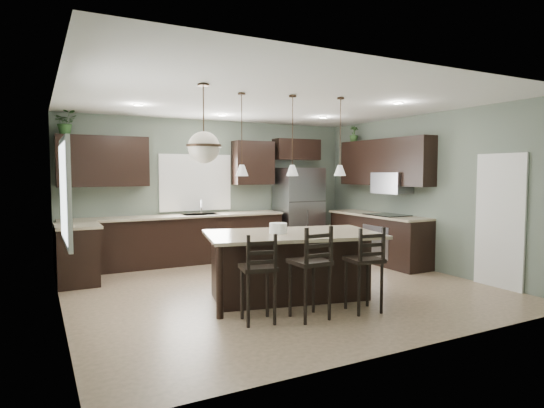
% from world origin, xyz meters
% --- Properties ---
extents(ground, '(6.00, 6.00, 0.00)m').
position_xyz_m(ground, '(0.00, 0.00, 0.00)').
color(ground, '#9E8466').
rests_on(ground, ground).
extents(pantry_door, '(0.04, 0.82, 2.04)m').
position_xyz_m(pantry_door, '(2.98, -1.55, 1.02)').
color(pantry_door, white).
rests_on(pantry_door, ground).
extents(window_back, '(1.35, 0.02, 1.00)m').
position_xyz_m(window_back, '(-0.40, 2.73, 1.55)').
color(window_back, white).
rests_on(window_back, room_shell).
extents(window_left, '(0.02, 1.10, 1.00)m').
position_xyz_m(window_left, '(-2.98, -0.80, 1.55)').
color(window_left, white).
rests_on(window_left, room_shell).
extents(left_return_cabs, '(0.60, 0.90, 0.90)m').
position_xyz_m(left_return_cabs, '(-2.70, 1.70, 0.45)').
color(left_return_cabs, black).
rests_on(left_return_cabs, ground).
extents(left_return_countertop, '(0.66, 0.96, 0.04)m').
position_xyz_m(left_return_countertop, '(-2.68, 1.70, 0.92)').
color(left_return_countertop, '#B9A88B').
rests_on(left_return_countertop, left_return_cabs).
extents(back_lower_cabs, '(4.20, 0.60, 0.90)m').
position_xyz_m(back_lower_cabs, '(-0.85, 2.45, 0.45)').
color(back_lower_cabs, black).
rests_on(back_lower_cabs, ground).
extents(back_countertop, '(4.20, 0.66, 0.04)m').
position_xyz_m(back_countertop, '(-0.85, 2.43, 0.92)').
color(back_countertop, '#B9A88B').
rests_on(back_countertop, back_lower_cabs).
extents(sink_inset, '(0.70, 0.45, 0.01)m').
position_xyz_m(sink_inset, '(-0.40, 2.43, 0.94)').
color(sink_inset, gray).
rests_on(sink_inset, back_countertop).
extents(faucet, '(0.02, 0.02, 0.28)m').
position_xyz_m(faucet, '(-0.40, 2.40, 1.08)').
color(faucet, silver).
rests_on(faucet, back_countertop).
extents(back_upper_left, '(1.55, 0.34, 0.90)m').
position_xyz_m(back_upper_left, '(-2.15, 2.58, 1.95)').
color(back_upper_left, black).
rests_on(back_upper_left, room_shell).
extents(back_upper_right, '(0.85, 0.34, 0.90)m').
position_xyz_m(back_upper_right, '(0.80, 2.58, 1.95)').
color(back_upper_right, black).
rests_on(back_upper_right, room_shell).
extents(fridge_header, '(1.05, 0.34, 0.45)m').
position_xyz_m(fridge_header, '(1.85, 2.58, 2.25)').
color(fridge_header, black).
rests_on(fridge_header, room_shell).
extents(right_lower_cabs, '(0.60, 2.35, 0.90)m').
position_xyz_m(right_lower_cabs, '(2.70, 0.87, 0.45)').
color(right_lower_cabs, black).
rests_on(right_lower_cabs, ground).
extents(right_countertop, '(0.66, 2.35, 0.04)m').
position_xyz_m(right_countertop, '(2.68, 0.87, 0.92)').
color(right_countertop, '#B9A88B').
rests_on(right_countertop, right_lower_cabs).
extents(cooktop, '(0.58, 0.75, 0.02)m').
position_xyz_m(cooktop, '(2.68, 0.60, 0.94)').
color(cooktop, black).
rests_on(cooktop, right_countertop).
extents(wall_oven_front, '(0.01, 0.72, 0.60)m').
position_xyz_m(wall_oven_front, '(2.40, 0.60, 0.45)').
color(wall_oven_front, gray).
rests_on(wall_oven_front, right_lower_cabs).
extents(right_upper_cabs, '(0.34, 2.35, 0.90)m').
position_xyz_m(right_upper_cabs, '(2.83, 0.87, 1.95)').
color(right_upper_cabs, black).
rests_on(right_upper_cabs, room_shell).
extents(microwave, '(0.40, 0.75, 0.40)m').
position_xyz_m(microwave, '(2.78, 0.60, 1.55)').
color(microwave, gray).
rests_on(microwave, right_upper_cabs).
extents(refrigerator, '(0.90, 0.74, 1.85)m').
position_xyz_m(refrigerator, '(1.76, 2.34, 0.93)').
color(refrigerator, '#97979F').
rests_on(refrigerator, ground).
extents(kitchen_island, '(2.56, 1.80, 0.92)m').
position_xyz_m(kitchen_island, '(-0.13, -0.63, 0.46)').
color(kitchen_island, black).
rests_on(kitchen_island, ground).
extents(serving_dish, '(0.24, 0.24, 0.14)m').
position_xyz_m(serving_dish, '(-0.32, -0.59, 0.99)').
color(serving_dish, white).
rests_on(serving_dish, kitchen_island).
extents(bar_stool_left, '(0.46, 0.46, 1.06)m').
position_xyz_m(bar_stool_left, '(-0.98, -1.31, 0.53)').
color(bar_stool_left, black).
rests_on(bar_stool_left, ground).
extents(bar_stool_center, '(0.43, 0.43, 1.13)m').
position_xyz_m(bar_stool_center, '(-0.38, -1.48, 0.57)').
color(bar_stool_center, black).
rests_on(bar_stool_center, ground).
extents(bar_stool_right, '(0.45, 0.45, 1.08)m').
position_xyz_m(bar_stool_right, '(0.38, -1.55, 0.54)').
color(bar_stool_right, black).
rests_on(bar_stool_right, ground).
extents(pendant_left, '(0.17, 0.17, 1.10)m').
position_xyz_m(pendant_left, '(-0.81, -0.48, 2.25)').
color(pendant_left, silver).
rests_on(pendant_left, room_shell).
extents(pendant_center, '(0.17, 0.17, 1.10)m').
position_xyz_m(pendant_center, '(-0.13, -0.63, 2.25)').
color(pendant_center, white).
rests_on(pendant_center, room_shell).
extents(pendant_right, '(0.17, 0.17, 1.10)m').
position_xyz_m(pendant_right, '(0.55, -0.79, 2.25)').
color(pendant_right, silver).
rests_on(pendant_right, room_shell).
extents(chandelier, '(0.42, 0.42, 0.94)m').
position_xyz_m(chandelier, '(-1.45, -0.82, 2.33)').
color(chandelier, beige).
rests_on(chandelier, room_shell).
extents(plant_back_left, '(0.39, 0.34, 0.40)m').
position_xyz_m(plant_back_left, '(-2.75, 2.55, 2.60)').
color(plant_back_left, '#254B20').
rests_on(plant_back_left, back_upper_left).
extents(plant_right_wall, '(0.23, 0.23, 0.34)m').
position_xyz_m(plant_right_wall, '(2.80, 1.80, 2.57)').
color(plant_right_wall, '#305324').
rests_on(plant_right_wall, right_upper_cabs).
extents(room_shell, '(6.00, 6.00, 6.00)m').
position_xyz_m(room_shell, '(0.00, 0.00, 1.70)').
color(room_shell, slate).
rests_on(room_shell, ground).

